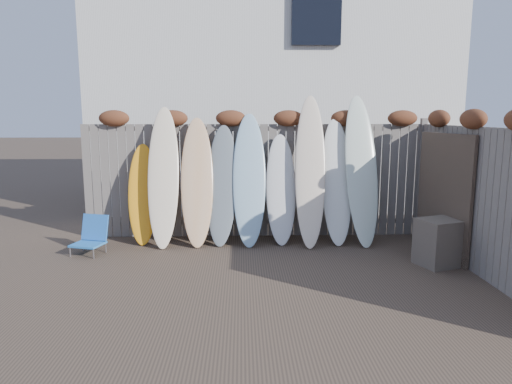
{
  "coord_description": "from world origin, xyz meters",
  "views": [
    {
      "loc": [
        -0.21,
        -5.62,
        2.15
      ],
      "look_at": [
        0.0,
        1.2,
        1.0
      ],
      "focal_mm": 32.0,
      "sensor_mm": 36.0,
      "label": 1
    }
  ],
  "objects_px": {
    "wooden_crate": "(440,242)",
    "surfboard_0": "(143,194)",
    "lattice_panel": "(444,196)",
    "beach_chair": "(91,236)"
  },
  "relations": [
    {
      "from": "lattice_panel",
      "to": "beach_chair",
      "type": "bearing_deg",
      "value": 165.1
    },
    {
      "from": "surfboard_0",
      "to": "wooden_crate",
      "type": "bearing_deg",
      "value": -21.33
    },
    {
      "from": "beach_chair",
      "to": "lattice_panel",
      "type": "xyz_separation_m",
      "value": [
        5.42,
        -0.39,
        0.67
      ]
    },
    {
      "from": "beach_chair",
      "to": "wooden_crate",
      "type": "height_order",
      "value": "wooden_crate"
    },
    {
      "from": "wooden_crate",
      "to": "lattice_panel",
      "type": "distance_m",
      "value": 0.73
    },
    {
      "from": "lattice_panel",
      "to": "surfboard_0",
      "type": "relative_size",
      "value": 1.09
    },
    {
      "from": "wooden_crate",
      "to": "lattice_panel",
      "type": "relative_size",
      "value": 0.36
    },
    {
      "from": "wooden_crate",
      "to": "beach_chair",
      "type": "bearing_deg",
      "value": 171.69
    },
    {
      "from": "surfboard_0",
      "to": "lattice_panel",
      "type": "bearing_deg",
      "value": -16.46
    },
    {
      "from": "wooden_crate",
      "to": "surfboard_0",
      "type": "height_order",
      "value": "surfboard_0"
    }
  ]
}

